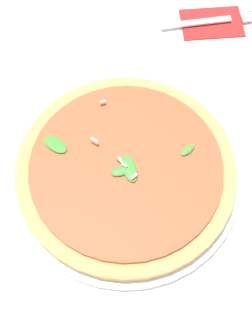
% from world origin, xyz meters
% --- Properties ---
extents(ground_plane, '(6.00, 6.00, 0.00)m').
position_xyz_m(ground_plane, '(0.00, 0.00, 0.00)').
color(ground_plane, silver).
extents(pizza_arugula_main, '(0.36, 0.36, 0.05)m').
position_xyz_m(pizza_arugula_main, '(0.04, 0.02, 0.02)').
color(pizza_arugula_main, white).
rests_on(pizza_arugula_main, ground_plane).
extents(napkin, '(0.13, 0.11, 0.01)m').
position_xyz_m(napkin, '(0.12, 0.37, 0.00)').
color(napkin, '#B21E1E').
rests_on(napkin, ground_plane).
extents(fork, '(0.21, 0.09, 0.00)m').
position_xyz_m(fork, '(0.13, 0.37, 0.01)').
color(fork, silver).
rests_on(fork, ground_plane).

